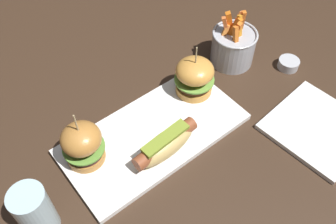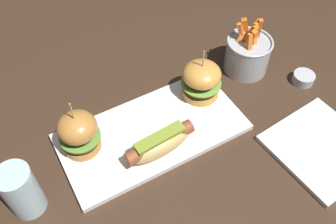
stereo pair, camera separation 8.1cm
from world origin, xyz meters
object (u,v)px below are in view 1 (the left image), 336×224
Objects in this scene: slider_left at (83,144)px; slider_right at (194,77)px; side_plate at (318,128)px; fries_bucket at (233,46)px; hot_dog at (166,144)px; platter_main at (154,134)px; sauce_ramekin at (289,64)px; water_glass at (35,212)px.

slider_right is at bearing 0.69° from slider_left.
side_plate is (0.15, -0.26, -0.05)m from slider_right.
fries_bucket is (0.16, 0.03, -0.01)m from slider_right.
slider_right reaches higher than hot_dog.
platter_main is 3.03× the size of slider_right.
slider_left is 0.98× the size of fries_bucket.
slider_right is (0.17, 0.10, 0.02)m from hot_dog.
hot_dog is 0.19m from slider_right.
slider_right is (0.31, 0.00, -0.00)m from slider_left.
sauce_ramekin is at bearing -48.90° from fries_bucket.
water_glass is (-0.61, -0.10, 0.01)m from fries_bucket.
slider_left is 0.31m from slider_right.
platter_main is 0.07m from hot_dog.
platter_main is 2.58× the size of hot_dog.
hot_dog is at bearing -149.57° from slider_right.
water_glass is (-0.60, 0.19, 0.05)m from side_plate.
slider_left is 1.18× the size of water_glass.
slider_left is at bearing -176.05° from fries_bucket.
slider_left reaches higher than slider_right.
slider_left reaches higher than fries_bucket.
water_glass is (-0.71, 0.01, 0.05)m from sauce_ramekin.
platter_main is 2.90× the size of slider_left.
fries_bucket reaches higher than platter_main.
hot_dog is 0.28m from water_glass.
slider_left is at bearing 146.49° from hot_dog.
platter_main is 0.38m from side_plate.
hot_dog is at bearing -4.52° from water_glass.
slider_left reaches higher than platter_main.
slider_right is at bearing 161.75° from sauce_ramekin.
side_plate is 0.63m from water_glass.
water_glass is at bearing -170.34° from fries_bucket.
water_glass is at bearing 179.15° from sauce_ramekin.
fries_bucket is 0.29m from side_plate.
fries_bucket is at bearing 12.42° from platter_main.
side_plate is (0.46, -0.26, -0.06)m from slider_left.
sauce_ramekin is at bearing -8.22° from slider_left.
slider_right reaches higher than side_plate.
slider_left is at bearing 171.78° from sauce_ramekin.
sauce_ramekin is at bearing -18.25° from slider_right.
sauce_ramekin reaches higher than platter_main.
side_plate is (0.32, -0.17, -0.04)m from hot_dog.
slider_right is 0.67× the size of side_plate.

